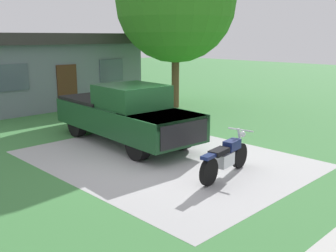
{
  "coord_description": "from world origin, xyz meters",
  "views": [
    {
      "loc": [
        -7.28,
        -7.56,
        3.36
      ],
      "look_at": [
        0.2,
        0.04,
        0.9
      ],
      "focal_mm": 41.68,
      "sensor_mm": 36.0,
      "label": 1
    }
  ],
  "objects_px": {
    "shade_tree": "(176,2)",
    "neighbor_house": "(40,68)",
    "motorcycle": "(226,157)",
    "pickup_truck": "(124,113)"
  },
  "relations": [
    {
      "from": "neighbor_house",
      "to": "pickup_truck",
      "type": "bearing_deg",
      "value": -100.43
    },
    {
      "from": "shade_tree",
      "to": "neighbor_house",
      "type": "height_order",
      "value": "shade_tree"
    },
    {
      "from": "motorcycle",
      "to": "neighbor_house",
      "type": "bearing_deg",
      "value": 82.03
    },
    {
      "from": "pickup_truck",
      "to": "shade_tree",
      "type": "bearing_deg",
      "value": 29.9
    },
    {
      "from": "shade_tree",
      "to": "neighbor_house",
      "type": "relative_size",
      "value": 0.8
    },
    {
      "from": "pickup_truck",
      "to": "shade_tree",
      "type": "xyz_separation_m",
      "value": [
        5.71,
        3.29,
        3.95
      ]
    },
    {
      "from": "shade_tree",
      "to": "neighbor_house",
      "type": "bearing_deg",
      "value": 126.91
    },
    {
      "from": "motorcycle",
      "to": "shade_tree",
      "type": "xyz_separation_m",
      "value": [
        5.92,
        7.53,
        4.43
      ]
    },
    {
      "from": "motorcycle",
      "to": "pickup_truck",
      "type": "distance_m",
      "value": 4.28
    },
    {
      "from": "pickup_truck",
      "to": "shade_tree",
      "type": "height_order",
      "value": "shade_tree"
    }
  ]
}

